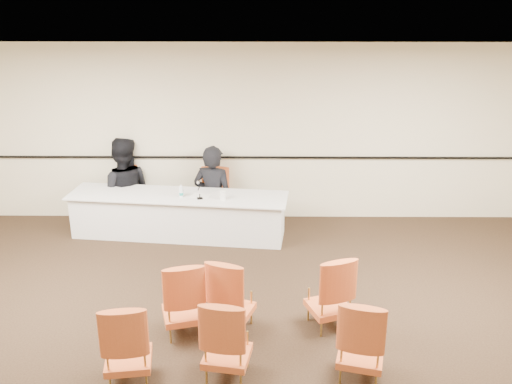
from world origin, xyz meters
TOP-DOWN VIEW (x-y plane):
  - floor at (0.00, 0.00)m, footprint 10.00×10.00m
  - ceiling at (0.00, 0.00)m, footprint 10.00×10.00m
  - wall_back at (0.00, 4.00)m, footprint 10.00×0.04m
  - wall_rail at (0.00, 3.96)m, footprint 9.80×0.04m
  - panel_table at (-1.09, 3.20)m, footprint 3.57×1.20m
  - panelist_main at (-0.56, 3.68)m, footprint 0.80×0.64m
  - panelist_main_chair at (-0.56, 3.68)m, footprint 0.55×0.55m
  - panelist_second at (-2.12, 3.85)m, footprint 1.03×0.84m
  - panelist_second_chair at (-2.12, 3.85)m, footprint 0.55×0.55m
  - papers at (-0.72, 3.17)m, footprint 0.35×0.30m
  - microphone at (-0.72, 3.03)m, footprint 0.13×0.20m
  - water_bottle at (-1.02, 3.09)m, footprint 0.08×0.08m
  - drinking_glass at (-1.01, 3.14)m, footprint 0.07×0.07m
  - coffee_cup at (-0.36, 3.00)m, footprint 0.11×0.11m
  - aud_chair_front_left at (-0.67, 0.45)m, footprint 0.61×0.61m
  - aud_chair_front_mid at (-0.10, 0.52)m, footprint 0.64×0.64m
  - aud_chair_front_right at (1.05, 0.61)m, footprint 0.64×0.64m
  - aud_chair_back_left at (-1.12, -0.42)m, footprint 0.56×0.56m
  - aud_chair_back_mid at (-0.11, -0.34)m, footprint 0.58×0.58m
  - aud_chair_back_right at (1.27, -0.34)m, footprint 0.61×0.61m

SIDE VIEW (x-z plane):
  - floor at x=0.00m, z-range 0.00..0.00m
  - panel_table at x=-1.09m, z-range 0.00..0.70m
  - panelist_main at x=-0.56m, z-range -0.54..1.38m
  - panelist_main_chair at x=-0.56m, z-range 0.00..0.95m
  - panelist_second_chair at x=-2.12m, z-range 0.00..0.95m
  - aud_chair_front_left at x=-0.67m, z-range 0.00..0.95m
  - aud_chair_front_mid at x=-0.10m, z-range 0.00..0.95m
  - aud_chair_front_right at x=1.05m, z-range 0.00..0.95m
  - aud_chair_back_left at x=-1.12m, z-range 0.00..0.95m
  - aud_chair_back_mid at x=-0.11m, z-range 0.00..0.95m
  - aud_chair_back_right at x=1.27m, z-range 0.00..0.95m
  - panelist_second at x=-2.12m, z-range -0.51..1.47m
  - papers at x=-0.72m, z-range 0.70..0.70m
  - drinking_glass at x=-1.01m, z-range 0.70..0.80m
  - coffee_cup at x=-0.36m, z-range 0.70..0.84m
  - water_bottle at x=-1.02m, z-range 0.70..0.91m
  - microphone at x=-0.72m, z-range 0.70..0.95m
  - wall_rail at x=0.00m, z-range 1.09..1.11m
  - wall_back at x=0.00m, z-range 0.00..3.00m
  - ceiling at x=0.00m, z-range 3.00..3.00m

